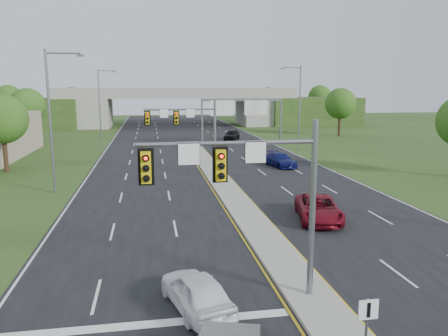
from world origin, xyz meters
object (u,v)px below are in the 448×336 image
Objects in this scene: car_white at (196,291)px; overpass at (177,109)px; signal_mast_near at (255,183)px; car_far_b at (280,160)px; sign_gantry at (241,109)px; signal_mast_far at (191,126)px; keep_right_sign at (367,322)px; car_far_c at (232,135)px; car_far_a at (319,208)px.

overpass is at bearing -108.89° from car_white.
signal_mast_near reaches higher than car_far_b.
overpass reaches higher than car_white.
signal_mast_far is at bearing -114.11° from sign_gantry.
keep_right_sign is at bearing 120.34° from car_white.
signal_mast_far is 1.65× the size of car_white.
car_far_c is (9.05, 27.32, -3.90)m from signal_mast_far.
signal_mast_near is at bearing 116.94° from keep_right_sign.
car_far_b is 1.02× the size of car_far_c.
car_far_b is at bearing -87.59° from sign_gantry.
keep_right_sign is 6.28m from car_white.
car_far_a is (8.70, 9.86, 0.02)m from car_white.
car_white is at bearing -95.06° from signal_mast_far.
car_white is (-2.22, -0.13, -3.98)m from signal_mast_near.
car_far_c is (11.27, 52.45, 0.09)m from car_white.
keep_right_sign is 50.04m from sign_gantry.
car_far_b is at bearing 77.28° from keep_right_sign.
car_white is 53.64m from car_far_c.
signal_mast_near is at bearing -77.09° from car_far_c.
car_far_a is 1.11× the size of car_far_b.
signal_mast_far is 1.30× the size of car_far_a.
signal_mast_near is 1.30× the size of car_far_a.
keep_right_sign is at bearing -113.87° from car_far_b.
sign_gantry reaches higher than car_far_b.
signal_mast_near is at bearing -101.25° from sign_gantry.
car_white is at bearing -176.78° from signal_mast_near.
keep_right_sign is 14.82m from car_far_a.
car_far_b is (7.39, 32.73, -0.79)m from keep_right_sign.
signal_mast_far is 1.48× the size of car_far_c.
sign_gantry is 2.16× the size of car_far_a.
signal_mast_near is 5.94m from keep_right_sign.
signal_mast_far reaches higher than car_far_a.
overpass reaches higher than sign_gantry.
signal_mast_far is at bearing 125.47° from car_far_a.
keep_right_sign is at bearing -94.06° from car_far_a.
car_far_b is at bearing -65.85° from car_far_c.
overpass reaches higher than signal_mast_far.
sign_gantry is (8.95, 19.99, 0.51)m from signal_mast_far.
overpass is at bearing 88.38° from signal_mast_near.
signal_mast_near is 4.56m from car_white.
car_far_b is at bearing -128.37° from car_white.
signal_mast_far is at bearing -110.74° from car_white.
sign_gantry reaches higher than car_far_c.
keep_right_sign is 57.18m from car_far_c.
signal_mast_far is 55.13m from overpass.
car_far_c is (2.57, 42.59, 0.06)m from car_far_a.
sign_gantry is (6.68, 49.45, 3.72)m from keep_right_sign.
car_far_a is at bearing -67.01° from signal_mast_far.
keep_right_sign is 0.03× the size of overpass.
car_white is (-11.17, -45.12, -4.50)m from sign_gantry.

